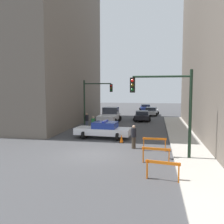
{
  "coord_description": "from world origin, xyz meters",
  "views": [
    {
      "loc": [
        3.97,
        -15.07,
        4.19
      ],
      "look_at": [
        -0.03,
        7.04,
        2.11
      ],
      "focal_mm": 40.0,
      "sensor_mm": 36.0,
      "label": 1
    }
  ],
  "objects_px": {
    "pedestrian_corner": "(87,121)",
    "parked_car_near": "(142,116)",
    "police_car": "(104,130)",
    "pedestrian_crossing": "(93,125)",
    "traffic_light_far": "(93,96)",
    "parked_car_far": "(145,108)",
    "parked_car_mid": "(151,111)",
    "barrier_front": "(163,167)",
    "barrier_back": "(154,142)",
    "traffic_cone": "(122,139)",
    "pedestrian_sidewalk": "(134,136)",
    "barrier_mid": "(156,153)",
    "traffic_light_near": "(170,100)",
    "white_truck": "(110,116)"
  },
  "relations": [
    {
      "from": "traffic_light_near",
      "to": "barrier_back",
      "type": "height_order",
      "value": "traffic_light_near"
    },
    {
      "from": "barrier_front",
      "to": "traffic_light_far",
      "type": "bearing_deg",
      "value": 114.34
    },
    {
      "from": "parked_car_mid",
      "to": "parked_car_far",
      "type": "distance_m",
      "value": 7.66
    },
    {
      "from": "pedestrian_corner",
      "to": "parked_car_near",
      "type": "bearing_deg",
      "value": -169.92
    },
    {
      "from": "parked_car_near",
      "to": "traffic_cone",
      "type": "height_order",
      "value": "parked_car_near"
    },
    {
      "from": "white_truck",
      "to": "parked_car_mid",
      "type": "height_order",
      "value": "white_truck"
    },
    {
      "from": "pedestrian_crossing",
      "to": "barrier_back",
      "type": "distance_m",
      "value": 7.96
    },
    {
      "from": "traffic_light_near",
      "to": "parked_car_far",
      "type": "xyz_separation_m",
      "value": [
        -2.9,
        32.3,
        -2.86
      ]
    },
    {
      "from": "traffic_light_near",
      "to": "barrier_mid",
      "type": "height_order",
      "value": "traffic_light_near"
    },
    {
      "from": "traffic_light_near",
      "to": "parked_car_mid",
      "type": "bearing_deg",
      "value": 93.79
    },
    {
      "from": "parked_car_mid",
      "to": "barrier_back",
      "type": "xyz_separation_m",
      "value": [
        0.76,
        -22.98,
        -0.06
      ]
    },
    {
      "from": "pedestrian_corner",
      "to": "pedestrian_sidewalk",
      "type": "relative_size",
      "value": 1.0
    },
    {
      "from": "traffic_light_near",
      "to": "parked_car_near",
      "type": "distance_m",
      "value": 18.37
    },
    {
      "from": "parked_car_far",
      "to": "police_car",
      "type": "bearing_deg",
      "value": -100.79
    },
    {
      "from": "barrier_back",
      "to": "white_truck",
      "type": "bearing_deg",
      "value": 113.0
    },
    {
      "from": "traffic_light_near",
      "to": "barrier_mid",
      "type": "xyz_separation_m",
      "value": [
        -0.77,
        -1.12,
        -2.91
      ]
    },
    {
      "from": "traffic_light_far",
      "to": "parked_car_far",
      "type": "distance_m",
      "value": 20.15
    },
    {
      "from": "parked_car_far",
      "to": "traffic_cone",
      "type": "distance_m",
      "value": 28.4
    },
    {
      "from": "pedestrian_sidewalk",
      "to": "traffic_cone",
      "type": "distance_m",
      "value": 2.09
    },
    {
      "from": "barrier_front",
      "to": "barrier_back",
      "type": "relative_size",
      "value": 0.99
    },
    {
      "from": "barrier_mid",
      "to": "parked_car_far",
      "type": "bearing_deg",
      "value": 93.65
    },
    {
      "from": "parked_car_mid",
      "to": "pedestrian_sidewalk",
      "type": "distance_m",
      "value": 22.54
    },
    {
      "from": "pedestrian_sidewalk",
      "to": "barrier_front",
      "type": "distance_m",
      "value": 6.24
    },
    {
      "from": "traffic_light_far",
      "to": "parked_car_mid",
      "type": "xyz_separation_m",
      "value": [
        6.39,
        11.73,
        -2.72
      ]
    },
    {
      "from": "pedestrian_sidewalk",
      "to": "traffic_light_far",
      "type": "bearing_deg",
      "value": -75.19
    },
    {
      "from": "parked_car_far",
      "to": "pedestrian_crossing",
      "type": "bearing_deg",
      "value": -104.26
    },
    {
      "from": "pedestrian_corner",
      "to": "traffic_cone",
      "type": "distance_m",
      "value": 7.8
    },
    {
      "from": "pedestrian_crossing",
      "to": "parked_car_near",
      "type": "bearing_deg",
      "value": 133.18
    },
    {
      "from": "parked_car_far",
      "to": "pedestrian_crossing",
      "type": "height_order",
      "value": "pedestrian_crossing"
    },
    {
      "from": "pedestrian_crossing",
      "to": "pedestrian_sidewalk",
      "type": "distance_m",
      "value": 6.64
    },
    {
      "from": "traffic_light_far",
      "to": "barrier_mid",
      "type": "bearing_deg",
      "value": -62.79
    },
    {
      "from": "parked_car_near",
      "to": "parked_car_mid",
      "type": "bearing_deg",
      "value": 78.69
    },
    {
      "from": "barrier_back",
      "to": "parked_car_far",
      "type": "bearing_deg",
      "value": 93.78
    },
    {
      "from": "pedestrian_crossing",
      "to": "white_truck",
      "type": "bearing_deg",
      "value": 152.78
    },
    {
      "from": "police_car",
      "to": "barrier_back",
      "type": "distance_m",
      "value": 5.71
    },
    {
      "from": "police_car",
      "to": "pedestrian_crossing",
      "type": "height_order",
      "value": "pedestrian_crossing"
    },
    {
      "from": "traffic_light_far",
      "to": "barrier_back",
      "type": "relative_size",
      "value": 3.25
    },
    {
      "from": "traffic_light_near",
      "to": "barrier_mid",
      "type": "distance_m",
      "value": 3.21
    },
    {
      "from": "traffic_light_near",
      "to": "pedestrian_sidewalk",
      "type": "xyz_separation_m",
      "value": [
        -2.33,
        2.21,
        -2.67
      ]
    },
    {
      "from": "barrier_front",
      "to": "traffic_cone",
      "type": "distance_m",
      "value": 8.21
    },
    {
      "from": "police_car",
      "to": "traffic_cone",
      "type": "xyz_separation_m",
      "value": [
        1.77,
        -1.57,
        -0.41
      ]
    },
    {
      "from": "parked_car_mid",
      "to": "traffic_light_near",
      "type": "bearing_deg",
      "value": -80.97
    },
    {
      "from": "parked_car_mid",
      "to": "pedestrian_corner",
      "type": "bearing_deg",
      "value": -108.49
    },
    {
      "from": "white_truck",
      "to": "parked_car_far",
      "type": "distance_m",
      "value": 17.65
    },
    {
      "from": "parked_car_far",
      "to": "pedestrian_crossing",
      "type": "distance_m",
      "value": 25.25
    },
    {
      "from": "barrier_front",
      "to": "pedestrian_crossing",
      "type": "bearing_deg",
      "value": 119.02
    },
    {
      "from": "parked_car_near",
      "to": "pedestrian_sidewalk",
      "type": "distance_m",
      "value": 15.74
    },
    {
      "from": "parked_car_mid",
      "to": "traffic_cone",
      "type": "bearing_deg",
      "value": -89.7
    },
    {
      "from": "pedestrian_crossing",
      "to": "traffic_cone",
      "type": "bearing_deg",
      "value": 16.07
    },
    {
      "from": "police_car",
      "to": "pedestrian_corner",
      "type": "relative_size",
      "value": 2.9
    }
  ]
}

